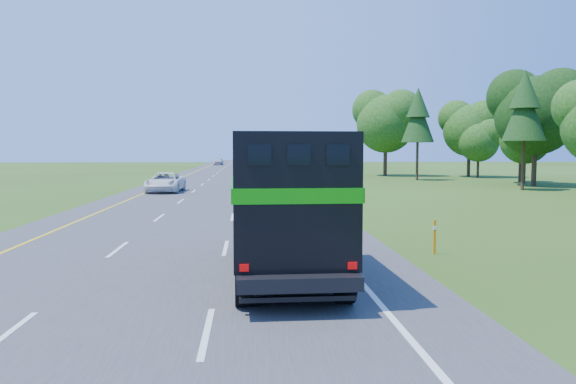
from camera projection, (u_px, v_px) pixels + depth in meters
name	position (u px, v px, depth m)	size (l,w,h in m)	color
ground	(73.00, 381.00, 8.33)	(300.00, 300.00, 0.00)	#2B4412
road	(223.00, 183.00, 58.06)	(15.00, 260.00, 0.04)	#38383A
lane_markings	(223.00, 183.00, 58.06)	(11.15, 260.00, 0.01)	yellow
horse_truck	(283.00, 201.00, 15.08)	(2.87, 8.57, 3.77)	black
white_suv	(165.00, 182.00, 45.23)	(2.61, 5.66, 1.57)	silver
far_car	(218.00, 161.00, 126.92)	(1.89, 4.71, 1.60)	#B8B8BF
delineator	(435.00, 236.00, 18.40)	(0.09, 0.05, 1.14)	orange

